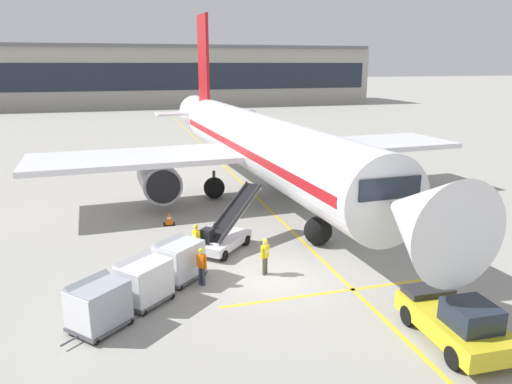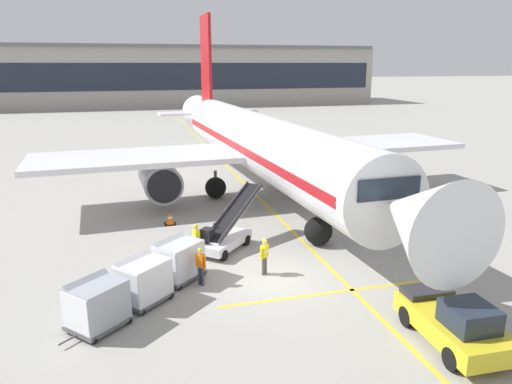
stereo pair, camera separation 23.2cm
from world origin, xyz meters
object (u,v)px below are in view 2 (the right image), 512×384
object	(u,v)px
safety_cone_engine_keepout	(170,218)
ground_crew_by_carts	(196,238)
baggage_cart_second	(142,279)
pushback_tug	(454,322)
belt_loader	(225,233)
ground_crew_wingwalker	(166,259)
ground_crew_by_loader	(264,254)
ground_crew_marshaller	(201,264)
baggage_cart_lead	(178,259)
baggage_cart_third	(96,303)
parked_airplane	(259,144)

from	to	relation	value
safety_cone_engine_keepout	ground_crew_by_carts	bearing A→B (deg)	-81.40
baggage_cart_second	pushback_tug	size ratio (longest dim) A/B	0.58
belt_loader	ground_crew_wingwalker	size ratio (longest dim) A/B	2.75
belt_loader	baggage_cart_second	size ratio (longest dim) A/B	1.87
ground_crew_by_loader	ground_crew_marshaller	bearing A→B (deg)	-173.84
baggage_cart_second	ground_crew_by_carts	xyz separation A→B (m)	(2.79, 4.13, -0.00)
baggage_cart_second	ground_crew_marshaller	distance (m)	2.70
ground_crew_by_loader	ground_crew_marshaller	distance (m)	3.01
baggage_cart_lead	baggage_cart_third	xyz separation A→B (m)	(-3.32, -3.35, 0.00)
parked_airplane	ground_crew_marshaller	bearing A→B (deg)	-115.54
baggage_cart_second	ground_crew_marshaller	bearing A→B (deg)	20.45
parked_airplane	baggage_cart_third	size ratio (longest dim) A/B	16.11
baggage_cart_lead	baggage_cart_third	bearing A→B (deg)	-134.76
ground_crew_by_carts	ground_crew_wingwalker	distance (m)	2.78
belt_loader	pushback_tug	distance (m)	12.27
ground_crew_by_loader	belt_loader	bearing A→B (deg)	106.74
ground_crew_by_carts	baggage_cart_lead	bearing A→B (deg)	-116.35
baggage_cart_second	safety_cone_engine_keepout	xyz separation A→B (m)	(1.97, 9.62, -0.63)
parked_airplane	ground_crew_by_loader	distance (m)	13.53
ground_crew_wingwalker	parked_airplane	bearing A→B (deg)	57.63
pushback_tug	ground_crew_marshaller	distance (m)	10.35
parked_airplane	ground_crew_by_carts	size ratio (longest dim) A/B	23.68
parked_airplane	ground_crew_marshaller	size ratio (longest dim) A/B	23.68
baggage_cart_lead	pushback_tug	distance (m)	11.57
ground_crew_marshaller	baggage_cart_second	bearing A→B (deg)	-159.55
safety_cone_engine_keepout	belt_loader	bearing A→B (deg)	-62.49
pushback_tug	baggage_cart_third	bearing A→B (deg)	160.26
baggage_cart_second	ground_crew_wingwalker	bearing A→B (deg)	60.22
pushback_tug	parked_airplane	bearing A→B (deg)	94.27
parked_airplane	ground_crew_by_loader	xyz separation A→B (m)	(-3.28, -12.80, -2.92)
pushback_tug	ground_crew_by_carts	xyz separation A→B (m)	(-7.49, 10.04, 0.17)
safety_cone_engine_keepout	parked_airplane	bearing A→B (deg)	33.05
ground_crew_by_loader	safety_cone_engine_keepout	xyz separation A→B (m)	(-3.55, 8.35, -0.63)
ground_crew_marshaller	parked_airplane	bearing A→B (deg)	64.46
ground_crew_wingwalker	baggage_cart_third	bearing A→B (deg)	-128.57
ground_crew_by_loader	safety_cone_engine_keepout	world-z (taller)	ground_crew_by_loader
baggage_cart_lead	ground_crew_by_loader	distance (m)	3.93
belt_loader	baggage_cart_third	world-z (taller)	belt_loader
baggage_cart_lead	safety_cone_engine_keepout	xyz separation A→B (m)	(0.35, 7.86, -0.63)
ground_crew_by_carts	ground_crew_by_loader	bearing A→B (deg)	-46.48
belt_loader	safety_cone_engine_keepout	world-z (taller)	belt_loader
parked_airplane	baggage_cart_third	xyz separation A→B (m)	(-10.50, -15.66, -2.92)
ground_crew_wingwalker	safety_cone_engine_keepout	size ratio (longest dim) A/B	2.29
baggage_cart_lead	baggage_cart_second	bearing A→B (deg)	-132.64
pushback_tug	ground_crew_by_carts	bearing A→B (deg)	126.74
ground_crew_marshaller	baggage_cart_lead	bearing A→B (deg)	138.30
baggage_cart_second	ground_crew_marshaller	size ratio (longest dim) A/B	1.47
parked_airplane	safety_cone_engine_keepout	world-z (taller)	parked_airplane
baggage_cart_second	baggage_cart_third	distance (m)	2.34
ground_crew_by_loader	ground_crew_by_carts	xyz separation A→B (m)	(-2.72, 2.87, 0.00)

